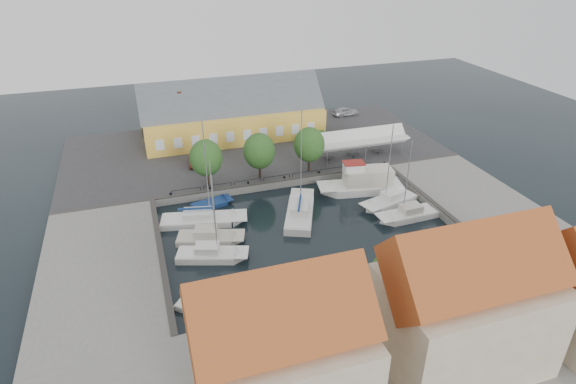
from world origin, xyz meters
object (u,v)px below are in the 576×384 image
(warehouse, at_px, (229,116))
(launch_nw, at_px, (212,205))
(east_boat_b, at_px, (408,216))
(center_sailboat, at_px, (300,213))
(launch_sw, at_px, (202,309))
(west_boat_b, at_px, (209,239))
(east_boat_a, at_px, (390,202))
(car_silver, at_px, (346,111))
(west_boat_c, at_px, (211,256))
(car_red, at_px, (194,161))
(west_boat_a, at_px, (202,221))
(tent_canopy, at_px, (361,139))
(trawler, at_px, (363,184))

(warehouse, relative_size, launch_nw, 5.30)
(east_boat_b, bearing_deg, center_sailboat, 159.64)
(center_sailboat, xyz_separation_m, launch_sw, (-13.90, -12.90, -0.27))
(west_boat_b, bearing_deg, launch_nw, 77.93)
(east_boat_a, distance_m, launch_sw, 28.31)
(west_boat_b, xyz_separation_m, launch_sw, (-2.56, -10.84, -0.17))
(car_silver, height_order, west_boat_c, west_boat_c)
(car_red, relative_size, east_boat_b, 0.38)
(warehouse, distance_m, west_boat_a, 25.64)
(warehouse, distance_m, west_boat_c, 32.66)
(tent_canopy, xyz_separation_m, launch_nw, (-23.33, -6.24, -3.59))
(tent_canopy, height_order, east_boat_a, east_boat_a)
(east_boat_a, bearing_deg, center_sailboat, 176.22)
(warehouse, bearing_deg, car_silver, 8.95)
(tent_canopy, relative_size, car_silver, 3.01)
(tent_canopy, xyz_separation_m, east_boat_a, (-1.98, -12.81, -3.42))
(car_silver, relative_size, launch_sw, 0.92)
(east_boat_a, distance_m, west_boat_a, 23.33)
(west_boat_c, distance_m, launch_nw, 11.27)
(car_red, height_order, launch_sw, car_red)
(warehouse, xyz_separation_m, east_boat_b, (15.04, -30.38, -4.17))
(warehouse, bearing_deg, west_boat_b, -106.74)
(car_silver, bearing_deg, west_boat_c, 134.87)
(center_sailboat, relative_size, west_boat_c, 1.32)
(east_boat_a, bearing_deg, car_red, 141.63)
(east_boat_a, distance_m, east_boat_b, 3.74)
(trawler, bearing_deg, launch_sw, -145.74)
(launch_sw, bearing_deg, launch_nw, 77.24)
(tent_canopy, relative_size, launch_nw, 2.60)
(car_red, distance_m, trawler, 24.07)
(trawler, relative_size, east_boat_a, 1.03)
(west_boat_a, xyz_separation_m, west_boat_c, (-0.27, -7.35, -0.01))
(west_boat_a, bearing_deg, launch_sw, -99.22)
(east_boat_a, distance_m, west_boat_c, 23.86)
(warehouse, height_order, car_red, warehouse)
(warehouse, bearing_deg, west_boat_a, -109.71)
(warehouse, bearing_deg, car_red, -127.48)
(east_boat_b, relative_size, west_boat_c, 1.02)
(west_boat_a, relative_size, launch_nw, 2.44)
(car_silver, distance_m, west_boat_b, 43.82)
(center_sailboat, bearing_deg, west_boat_c, -155.80)
(car_silver, height_order, car_red, car_silver)
(tent_canopy, relative_size, east_boat_a, 1.25)
(warehouse, xyz_separation_m, west_boat_b, (-8.41, -27.95, -4.17))
(center_sailboat, xyz_separation_m, east_boat_b, (12.10, -4.49, -0.10))
(warehouse, bearing_deg, trawler, -59.95)
(west_boat_c, bearing_deg, west_boat_b, 82.94)
(tent_canopy, bearing_deg, warehouse, 140.14)
(launch_nw, bearing_deg, center_sailboat, -30.92)
(car_red, xyz_separation_m, east_boat_b, (22.24, -20.99, -1.39))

